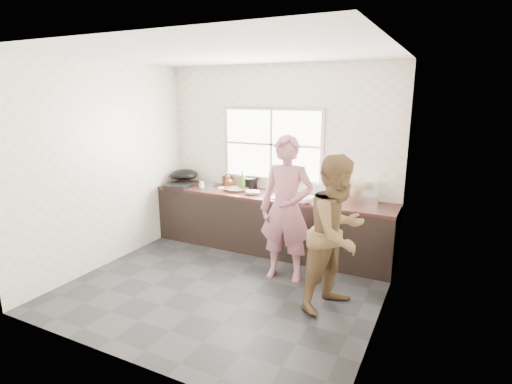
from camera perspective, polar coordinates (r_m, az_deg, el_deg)
The scene contains 30 objects.
floor at distance 5.02m, azimuth -4.45°, elevation -13.27°, with size 3.60×3.20×0.01m, color #2C2C2F.
ceiling at distance 4.49m, azimuth -5.13°, elevation 19.22°, with size 3.60×3.20×0.01m, color silver.
wall_back at distance 5.97m, azimuth 3.24°, elevation 4.86°, with size 3.60×0.01×2.70m, color silver.
wall_left at distance 5.70m, azimuth -20.52°, elevation 3.57°, with size 0.01×3.20×2.70m, color beige.
wall_right at distance 3.97m, azimuth 18.17°, elevation -0.41°, with size 0.01×3.20×2.70m, color silver.
wall_front at distance 3.34m, azimuth -19.15°, elevation -3.07°, with size 3.60×0.01×2.70m, color beige.
cabinet at distance 5.92m, azimuth 1.90°, elevation -4.60°, with size 3.60×0.62×0.82m, color black.
countertop at distance 5.80m, azimuth 1.94°, elevation -0.56°, with size 3.60×0.64×0.04m, color #361B16.
sink at distance 5.66m, azimuth 5.16°, elevation -0.71°, with size 0.55×0.45×0.02m, color silver.
faucet at distance 5.81m, azimuth 5.92°, elevation 1.12°, with size 0.02×0.02×0.30m, color silver.
window_frame at distance 5.97m, azimuth 2.32°, elevation 6.80°, with size 1.60×0.05×1.10m, color #9EA0A5.
window_glazing at distance 5.95m, azimuth 2.22°, elevation 6.78°, with size 1.50×0.01×1.00m, color white.
woman at distance 4.92m, azimuth 4.35°, elevation -3.14°, with size 0.62×0.41×1.69m, color #C27485.
person_side at distance 4.33m, azimuth 11.52°, elevation -5.81°, with size 0.82×0.64×1.69m, color brown.
cutting_board at distance 6.04m, azimuth -2.82°, elevation 0.41°, with size 0.38×0.38×0.04m, color #332014.
cleaver at distance 5.78m, azimuth -0.40°, elevation 0.05°, with size 0.20×0.10×0.01m, color silver.
bowl_mince at distance 5.80m, azimuth -0.51°, elevation -0.09°, with size 0.20×0.20×0.05m, color white.
bowl_crabs at distance 5.38m, azimuth 6.74°, elevation -1.20°, with size 0.21×0.21×0.07m, color white.
bowl_held at distance 5.59m, azimuth 7.63°, elevation -0.72°, with size 0.17×0.17×0.05m, color white.
black_pot at distance 6.16m, azimuth -0.93°, elevation 1.30°, with size 0.23×0.23×0.17m, color black.
plate_food at distance 6.18m, azimuth -4.53°, elevation 0.58°, with size 0.19×0.19×0.02m, color silver.
bottle_green at distance 6.09m, azimuth -1.92°, elevation 1.79°, with size 0.12×0.12×0.30m, color #427827.
bottle_brown_tall at distance 6.35m, azimuth -4.20°, elevation 1.86°, with size 0.10×0.10×0.21m, color #4B2B12.
bottle_brown_short at distance 6.25m, azimuth -3.91°, elevation 1.46°, with size 0.13×0.13×0.17m, color #4C2513.
glass_jar at distance 6.27m, azimuth -7.78°, elevation 1.05°, with size 0.07×0.07×0.10m, color silver.
burner at distance 6.35m, azimuth -11.00°, elevation 0.91°, with size 0.37×0.37×0.06m, color black.
wok at distance 6.59m, azimuth -10.25°, elevation 2.45°, with size 0.45×0.45×0.17m, color black.
dish_rack at distance 5.58m, azimuth 15.08°, elevation 0.21°, with size 0.40×0.28×0.30m, color white.
pot_lid_left at distance 6.27m, azimuth -7.16°, elevation 0.68°, with size 0.24×0.24×0.01m, color #B5B6BD.
pot_lid_right at distance 6.45m, azimuth -7.07°, elevation 1.06°, with size 0.28×0.28×0.01m, color silver.
Camera 1 is at (2.33, -3.82, 2.28)m, focal length 28.00 mm.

